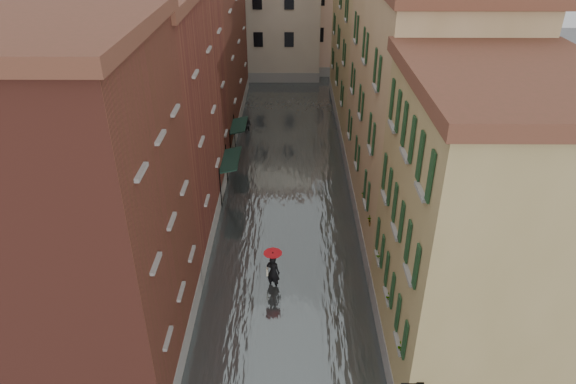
{
  "coord_description": "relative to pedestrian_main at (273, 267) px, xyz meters",
  "views": [
    {
      "loc": [
        0.26,
        -17.05,
        16.42
      ],
      "look_at": [
        0.09,
        6.33,
        3.0
      ],
      "focal_mm": 32.0,
      "sensor_mm": 36.0,
      "label": 1
    }
  ],
  "objects": [
    {
      "name": "awning_near",
      "position": [
        -2.89,
        8.84,
        1.26
      ],
      "size": [
        1.09,
        3.35,
        2.8
      ],
      "color": "black",
      "rests_on": "ground"
    },
    {
      "name": "pedestrian_far",
      "position": [
        -2.68,
        18.69,
        -0.47
      ],
      "size": [
        0.89,
        0.82,
        1.49
      ],
      "primitive_type": "imported",
      "rotation": [
        0.0,
        0.0,
        -0.43
      ],
      "color": "black",
      "rests_on": "ground"
    },
    {
      "name": "floodwater",
      "position": [
        0.6,
        10.76,
        -1.11
      ],
      "size": [
        10.0,
        60.0,
        0.2
      ],
      "primitive_type": "cube",
      "color": "#484F50",
      "rests_on": "ground"
    },
    {
      "name": "building_end_cream",
      "position": [
        -2.4,
        35.76,
        5.29
      ],
      "size": [
        12.0,
        9.0,
        13.0
      ],
      "primitive_type": "cube",
      "color": "beige",
      "rests_on": "ground"
    },
    {
      "name": "building_left_mid",
      "position": [
        -6.4,
        6.76,
        5.04
      ],
      "size": [
        6.0,
        14.0,
        12.5
      ],
      "primitive_type": "cube",
      "color": "brown",
      "rests_on": "ground"
    },
    {
      "name": "building_right_near",
      "position": [
        7.6,
        -4.24,
        4.54
      ],
      "size": [
        6.0,
        8.0,
        11.5
      ],
      "primitive_type": "cube",
      "color": "olive",
      "rests_on": "ground"
    },
    {
      "name": "awning_far",
      "position": [
        -2.89,
        14.3,
        1.25
      ],
      "size": [
        1.09,
        2.84,
        2.8
      ],
      "color": "black",
      "rests_on": "ground"
    },
    {
      "name": "building_left_far",
      "position": [
        -6.4,
        21.76,
        5.79
      ],
      "size": [
        6.0,
        16.0,
        14.0
      ],
      "primitive_type": "cube",
      "color": "brown",
      "rests_on": "ground"
    },
    {
      "name": "building_end_pink",
      "position": [
        6.6,
        37.76,
        4.79
      ],
      "size": [
        10.0,
        9.0,
        12.0
      ],
      "primitive_type": "cube",
      "color": "tan",
      "rests_on": "ground"
    },
    {
      "name": "pedestrian_main",
      "position": [
        0.0,
        0.0,
        0.0
      ],
      "size": [
        0.9,
        0.9,
        2.06
      ],
      "color": "black",
      "rests_on": "ground"
    },
    {
      "name": "building_right_far",
      "position": [
        7.6,
        21.76,
        4.54
      ],
      "size": [
        6.0,
        16.0,
        11.5
      ],
      "primitive_type": "cube",
      "color": "olive",
      "rests_on": "ground"
    },
    {
      "name": "building_left_near",
      "position": [
        -6.4,
        -4.24,
        5.29
      ],
      "size": [
        6.0,
        8.0,
        13.0
      ],
      "primitive_type": "cube",
      "color": "brown",
      "rests_on": "ground"
    },
    {
      "name": "ground",
      "position": [
        0.6,
        -2.24,
        -1.21
      ],
      "size": [
        120.0,
        120.0,
        0.0
      ],
      "primitive_type": "plane",
      "color": "#58585B",
      "rests_on": "ground"
    },
    {
      "name": "window_planters",
      "position": [
        4.72,
        -1.76,
        2.3
      ],
      "size": [
        0.59,
        11.19,
        0.84
      ],
      "color": "maroon",
      "rests_on": "ground"
    },
    {
      "name": "building_right_mid",
      "position": [
        7.6,
        6.76,
        5.29
      ],
      "size": [
        6.0,
        14.0,
        13.0
      ],
      "primitive_type": "cube",
      "color": "tan",
      "rests_on": "ground"
    }
  ]
}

